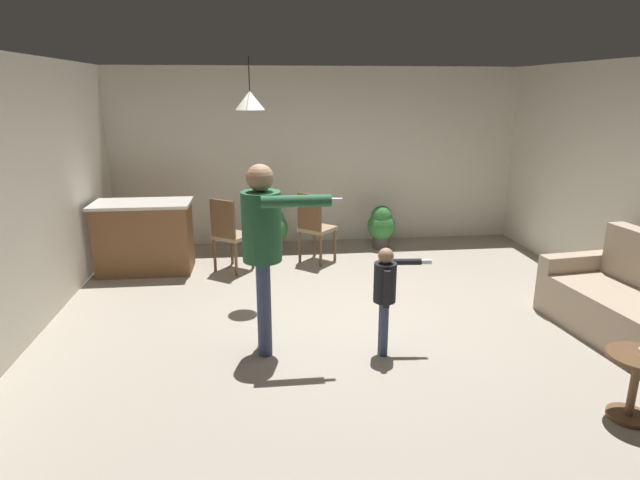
% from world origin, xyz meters
% --- Properties ---
extents(ground, '(7.68, 7.68, 0.00)m').
position_xyz_m(ground, '(0.00, 0.00, 0.00)').
color(ground, '#9E9384').
extents(wall_back, '(6.40, 0.10, 2.70)m').
position_xyz_m(wall_back, '(0.00, 3.20, 1.35)').
color(wall_back, silver).
rests_on(wall_back, ground).
extents(wall_left, '(0.10, 6.40, 2.70)m').
position_xyz_m(wall_left, '(-3.20, 0.00, 1.35)').
color(wall_left, silver).
rests_on(wall_left, ground).
extents(couch_floral, '(1.05, 1.89, 1.00)m').
position_xyz_m(couch_floral, '(2.69, -0.68, 0.33)').
color(couch_floral, tan).
rests_on(couch_floral, ground).
extents(kitchen_counter, '(1.26, 0.66, 0.95)m').
position_xyz_m(kitchen_counter, '(-2.45, 1.93, 0.48)').
color(kitchen_counter, brown).
rests_on(kitchen_counter, ground).
extents(side_table_by_couch, '(0.44, 0.44, 0.52)m').
position_xyz_m(side_table_by_couch, '(1.79, -1.87, 0.33)').
color(side_table_by_couch, brown).
rests_on(side_table_by_couch, ground).
extents(person_adult, '(0.86, 0.51, 1.75)m').
position_xyz_m(person_adult, '(-0.88, -0.49, 1.09)').
color(person_adult, '#384260').
rests_on(person_adult, ground).
extents(person_child, '(0.55, 0.30, 1.02)m').
position_xyz_m(person_child, '(0.20, -0.67, 0.63)').
color(person_child, '#384260').
rests_on(person_child, ground).
extents(dining_chair_by_counter, '(0.59, 0.59, 1.00)m').
position_xyz_m(dining_chair_by_counter, '(-0.17, 2.05, 0.55)').
color(dining_chair_by_counter, brown).
rests_on(dining_chair_by_counter, ground).
extents(dining_chair_near_wall, '(0.59, 0.59, 1.00)m').
position_xyz_m(dining_chair_near_wall, '(-1.33, 1.80, 0.55)').
color(dining_chair_near_wall, brown).
rests_on(dining_chair_near_wall, ground).
extents(potted_plant_corner, '(0.43, 0.43, 0.66)m').
position_xyz_m(potted_plant_corner, '(0.92, 2.64, 0.37)').
color(potted_plant_corner, '#4C4742').
rests_on(potted_plant_corner, ground).
extents(potted_plant_by_wall, '(0.44, 0.44, 0.67)m').
position_xyz_m(potted_plant_by_wall, '(-0.73, 2.65, 0.37)').
color(potted_plant_by_wall, '#B7B2AD').
rests_on(potted_plant_by_wall, ground).
extents(ceiling_light_pendant, '(0.32, 0.32, 0.55)m').
position_xyz_m(ceiling_light_pendant, '(-0.98, 0.92, 2.25)').
color(ceiling_light_pendant, silver).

